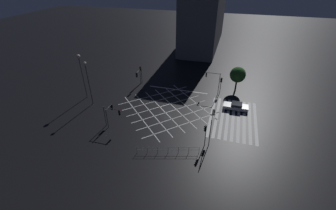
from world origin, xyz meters
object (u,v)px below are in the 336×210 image
(traffic_light_sw_cross, at_px, (205,131))
(traffic_light_nw_cross, at_px, (113,113))
(traffic_light_se_cross, at_px, (212,78))
(street_lamp_west, at_px, (87,76))
(traffic_light_sw_main, at_px, (212,120))
(traffic_light_ne_cross, at_px, (140,71))
(street_tree_near, at_px, (238,75))
(traffic_light_nw_main, at_px, (110,111))
(street_lamp_east, at_px, (80,65))
(waiting_car, at_px, (236,106))
(traffic_light_se_main, at_px, (221,82))
(traffic_light_ne_main, at_px, (139,75))

(traffic_light_sw_cross, relative_size, traffic_light_nw_cross, 0.98)
(traffic_light_se_cross, bearing_deg, street_lamp_west, 26.18)
(traffic_light_se_cross, xyz_separation_m, traffic_light_sw_main, (-13.98, -1.62, -0.05))
(traffic_light_ne_cross, bearing_deg, street_tree_near, 6.15)
(traffic_light_ne_cross, height_order, traffic_light_nw_main, traffic_light_ne_cross)
(traffic_light_ne_cross, xyz_separation_m, street_tree_near, (2.14, -19.83, 0.74))
(traffic_light_sw_cross, relative_size, traffic_light_nw_main, 1.05)
(traffic_light_nw_cross, bearing_deg, traffic_light_sw_cross, -1.42)
(traffic_light_sw_cross, relative_size, street_lamp_east, 0.41)
(traffic_light_sw_cross, distance_m, waiting_car, 12.00)
(street_tree_near, height_order, waiting_car, street_tree_near)
(traffic_light_ne_cross, height_order, traffic_light_se_cross, traffic_light_se_cross)
(traffic_light_sw_cross, height_order, traffic_light_ne_cross, traffic_light_ne_cross)
(street_lamp_west, height_order, waiting_car, street_lamp_west)
(street_lamp_east, relative_size, waiting_car, 1.99)
(traffic_light_nw_main, distance_m, street_lamp_east, 11.74)
(traffic_light_sw_cross, height_order, waiting_car, traffic_light_sw_cross)
(traffic_light_se_main, xyz_separation_m, street_lamp_east, (-8.87, 24.81, 4.28))
(traffic_light_sw_main, bearing_deg, waiting_car, -19.85)
(traffic_light_sw_main, relative_size, street_lamp_west, 0.54)
(traffic_light_se_main, relative_size, street_tree_near, 0.65)
(traffic_light_ne_cross, height_order, waiting_car, traffic_light_ne_cross)
(traffic_light_sw_cross, relative_size, street_tree_near, 0.68)
(traffic_light_se_main, distance_m, traffic_light_sw_cross, 16.42)
(traffic_light_ne_main, relative_size, waiting_car, 0.82)
(traffic_light_se_cross, bearing_deg, street_lamp_east, 19.61)
(traffic_light_ne_cross, bearing_deg, waiting_car, -13.70)
(traffic_light_sw_main, xyz_separation_m, street_lamp_west, (3.86, 22.21, 2.38))
(traffic_light_ne_cross, distance_m, street_lamp_west, 12.07)
(street_lamp_west, xyz_separation_m, street_tree_near, (12.54, -25.26, -2.08))
(waiting_car, bearing_deg, traffic_light_se_cross, -42.76)
(traffic_light_se_cross, height_order, street_tree_near, street_tree_near)
(waiting_car, bearing_deg, traffic_light_nw_cross, 30.58)
(traffic_light_nw_main, relative_size, waiting_car, 0.78)
(traffic_light_sw_cross, bearing_deg, street_lamp_west, -14.67)
(traffic_light_sw_main, bearing_deg, street_lamp_east, 76.88)
(traffic_light_se_main, distance_m, traffic_light_se_cross, 2.07)
(street_lamp_east, bearing_deg, traffic_light_se_cross, -70.39)
(traffic_light_se_main, xyz_separation_m, traffic_light_sw_main, (-14.63, 0.11, 0.90))
(traffic_light_ne_main, bearing_deg, street_tree_near, 99.47)
(traffic_light_se_main, bearing_deg, traffic_light_se_cross, -69.59)
(street_lamp_east, bearing_deg, traffic_light_ne_cross, -42.95)
(traffic_light_sw_cross, bearing_deg, waiting_car, -109.98)
(street_lamp_west, bearing_deg, traffic_light_se_cross, -63.82)
(traffic_light_se_cross, height_order, street_lamp_east, street_lamp_east)
(traffic_light_ne_cross, xyz_separation_m, traffic_light_se_cross, (-0.29, -15.16, 0.49))
(street_lamp_west, bearing_deg, waiting_car, -77.88)
(traffic_light_se_cross, bearing_deg, waiting_car, 137.24)
(street_tree_near, bearing_deg, traffic_light_nw_cross, 134.87)
(traffic_light_se_main, xyz_separation_m, traffic_light_ne_main, (-1.51, 16.81, 0.21))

